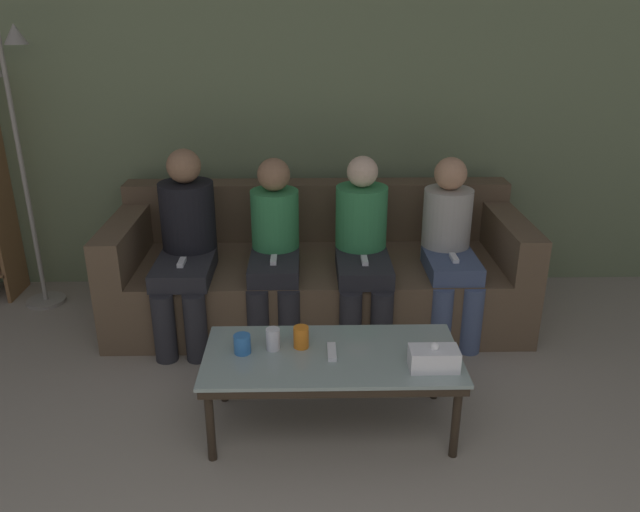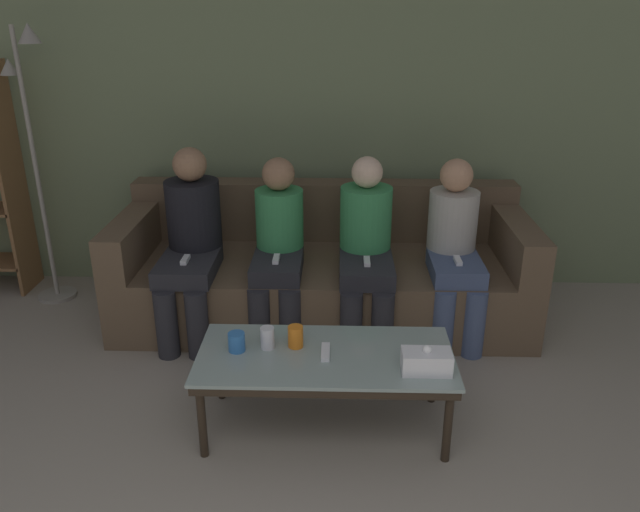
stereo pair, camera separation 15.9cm
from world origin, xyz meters
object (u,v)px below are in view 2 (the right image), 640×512
couch (323,272)px  seated_person_left_end (191,238)px  cup_far_center (237,342)px  standing_lamp (34,139)px  cup_near_right (267,338)px  seated_person_mid_right (366,244)px  coffee_table (325,361)px  tissue_box (426,361)px  game_remote (325,352)px  seated_person_right_end (454,246)px  seated_person_mid_left (278,245)px  cup_near_left (296,337)px

couch → seated_person_left_end: 0.89m
cup_far_center → standing_lamp: (-1.50, 1.41, 0.67)m
cup_near_right → seated_person_mid_right: size_ratio=0.10×
coffee_table → tissue_box: tissue_box is taller
coffee_table → cup_far_center: cup_far_center is taller
couch → standing_lamp: 2.06m
cup_far_center → couch: bearing=72.8°
game_remote → seated_person_left_end: (-0.85, 1.02, 0.19)m
seated_person_mid_right → game_remote: bearing=-102.6°
coffee_table → seated_person_left_end: 1.34m
coffee_table → seated_person_left_end: seated_person_left_end is taller
cup_near_right → game_remote: size_ratio=0.71×
standing_lamp → cup_far_center: bearing=-43.2°
standing_lamp → seated_person_right_end: standing_lamp is taller
seated_person_left_end → game_remote: bearing=-50.2°
couch → tissue_box: size_ratio=11.82×
cup_near_right → seated_person_mid_right: bearing=62.4°
cup_near_right → standing_lamp: standing_lamp is taller
coffee_table → standing_lamp: size_ratio=0.66×
seated_person_mid_right → standing_lamp: bearing=168.9°
cup_far_center → standing_lamp: bearing=136.8°
seated_person_right_end → cup_far_center: bearing=-139.8°
cup_near_right → seated_person_mid_left: seated_person_mid_left is taller
cup_near_left → seated_person_mid_left: size_ratio=0.10×
cup_near_left → tissue_box: (0.59, -0.20, -0.00)m
tissue_box → game_remote: 0.47m
cup_near_right → seated_person_left_end: bearing=120.5°
coffee_table → seated_person_mid_right: bearing=77.4°
tissue_box → seated_person_left_end: (-1.30, 1.15, 0.14)m
couch → cup_near_left: couch is taller
cup_near_left → seated_person_left_end: (-0.70, 0.95, 0.14)m
seated_person_right_end → cup_near_right: bearing=-137.0°
coffee_table → standing_lamp: 2.51m
cup_near_left → tissue_box: tissue_box is taller
cup_far_center → standing_lamp: size_ratio=0.05×
cup_far_center → seated_person_mid_right: seated_person_mid_right is taller
cup_near_right → couch: bearing=78.9°
couch → cup_near_right: bearing=-101.1°
cup_near_right → tissue_box: 0.75m
cup_near_left → tissue_box: size_ratio=0.48×
seated_person_mid_right → seated_person_right_end: size_ratio=1.01×
cup_far_center → cup_near_right: bearing=11.5°
cup_far_center → cup_near_left: bearing=9.7°
cup_near_right → game_remote: bearing=-9.9°
cup_far_center → tissue_box: bearing=-10.2°
cup_near_right → seated_person_right_end: bearing=43.0°
coffee_table → cup_near_right: size_ratio=11.20×
cup_far_center → standing_lamp: 2.17m
couch → seated_person_mid_left: bearing=-139.5°
seated_person_left_end → seated_person_right_end: size_ratio=1.05×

